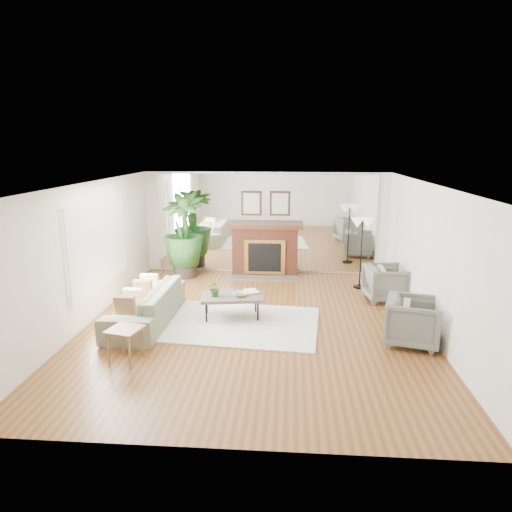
# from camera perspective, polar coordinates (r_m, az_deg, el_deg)

# --- Properties ---
(ground) EXTENTS (7.00, 7.00, 0.00)m
(ground) POSITION_cam_1_polar(r_m,az_deg,el_deg) (8.31, -0.13, -8.46)
(ground) COLOR brown
(ground) RESTS_ON ground
(wall_left) EXTENTS (0.02, 7.00, 2.50)m
(wall_left) POSITION_cam_1_polar(r_m,az_deg,el_deg) (8.68, -20.22, 0.29)
(wall_left) COLOR white
(wall_left) RESTS_ON ground
(wall_right) EXTENTS (0.02, 7.00, 2.50)m
(wall_right) POSITION_cam_1_polar(r_m,az_deg,el_deg) (8.26, 21.02, -0.43)
(wall_right) COLOR white
(wall_right) RESTS_ON ground
(wall_back) EXTENTS (6.00, 0.02, 2.50)m
(wall_back) POSITION_cam_1_polar(r_m,az_deg,el_deg) (11.34, 1.22, 4.13)
(wall_back) COLOR white
(wall_back) RESTS_ON ground
(mirror_panel) EXTENTS (5.40, 0.04, 2.40)m
(mirror_panel) POSITION_cam_1_polar(r_m,az_deg,el_deg) (11.32, 1.22, 4.11)
(mirror_panel) COLOR silver
(mirror_panel) RESTS_ON wall_back
(window_panel) EXTENTS (0.04, 2.40, 1.50)m
(window_panel) POSITION_cam_1_polar(r_m,az_deg,el_deg) (9.00, -19.07, 1.50)
(window_panel) COLOR #B2E09E
(window_panel) RESTS_ON wall_left
(fireplace) EXTENTS (1.85, 0.83, 2.05)m
(fireplace) POSITION_cam_1_polar(r_m,az_deg,el_deg) (11.23, 1.14, 0.96)
(fireplace) COLOR brown
(fireplace) RESTS_ON ground
(area_rug) EXTENTS (3.01, 2.27, 0.03)m
(area_rug) POSITION_cam_1_polar(r_m,az_deg,el_deg) (8.29, -2.28, -8.43)
(area_rug) COLOR white
(area_rug) RESTS_ON ground
(coffee_table) EXTENTS (1.21, 0.82, 0.45)m
(coffee_table) POSITION_cam_1_polar(r_m,az_deg,el_deg) (8.44, -3.06, -5.17)
(coffee_table) COLOR #61564D
(coffee_table) RESTS_ON ground
(sofa) EXTENTS (0.93, 2.30, 0.67)m
(sofa) POSITION_cam_1_polar(r_m,az_deg,el_deg) (8.49, -13.62, -5.98)
(sofa) COLOR gray
(sofa) RESTS_ON ground
(armchair_back) EXTENTS (0.89, 0.87, 0.73)m
(armchair_back) POSITION_cam_1_polar(r_m,az_deg,el_deg) (9.81, 15.93, -3.25)
(armchair_back) COLOR slate
(armchair_back) RESTS_ON ground
(armchair_front) EXTENTS (1.04, 1.02, 0.77)m
(armchair_front) POSITION_cam_1_polar(r_m,az_deg,el_deg) (7.81, 19.06, -7.74)
(armchair_front) COLOR slate
(armchair_front) RESTS_ON ground
(side_table) EXTENTS (0.55, 0.55, 0.51)m
(side_table) POSITION_cam_1_polar(r_m,az_deg,el_deg) (7.08, -16.05, -9.33)
(side_table) COLOR brown
(side_table) RESTS_ON ground
(potted_ficus) EXTENTS (1.16, 1.16, 2.05)m
(potted_ficus) POSITION_cam_1_polar(r_m,az_deg,el_deg) (11.09, -9.03, 2.92)
(potted_ficus) COLOR black
(potted_ficus) RESTS_ON ground
(floor_lamp) EXTENTS (0.52, 0.29, 1.59)m
(floor_lamp) POSITION_cam_1_polar(r_m,az_deg,el_deg) (10.28, 13.17, 3.37)
(floor_lamp) COLOR black
(floor_lamp) RESTS_ON ground
(tabletop_plant) EXTENTS (0.31, 0.28, 0.30)m
(tabletop_plant) POSITION_cam_1_polar(r_m,az_deg,el_deg) (8.36, -5.13, -4.04)
(tabletop_plant) COLOR #2E6324
(tabletop_plant) RESTS_ON coffee_table
(fruit_bowl) EXTENTS (0.29, 0.29, 0.06)m
(fruit_bowl) POSITION_cam_1_polar(r_m,az_deg,el_deg) (8.37, -2.07, -4.83)
(fruit_bowl) COLOR brown
(fruit_bowl) RESTS_ON coffee_table
(book) EXTENTS (0.33, 0.37, 0.02)m
(book) POSITION_cam_1_polar(r_m,az_deg,el_deg) (8.57, -1.27, -4.50)
(book) COLOR brown
(book) RESTS_ON coffee_table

